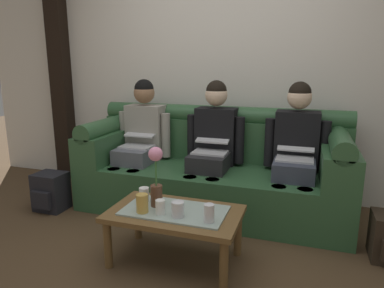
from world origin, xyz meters
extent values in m
plane|color=#4C3823|center=(0.00, 0.00, 0.00)|extent=(14.00, 14.00, 0.00)
cube|color=silver|center=(0.00, 1.70, 1.45)|extent=(6.00, 0.12, 2.90)
cube|color=black|center=(-1.98, 1.58, 1.45)|extent=(0.20, 0.20, 2.90)
cube|color=#2D5633|center=(0.00, 1.10, 0.21)|extent=(2.47, 0.88, 0.42)
cube|color=#2D5633|center=(0.00, 1.43, 0.62)|extent=(2.47, 0.22, 0.40)
cylinder|color=#2D5633|center=(0.00, 1.43, 0.87)|extent=(2.47, 0.18, 0.18)
cube|color=#2D5633|center=(-1.09, 1.10, 0.56)|extent=(0.28, 0.88, 0.28)
cylinder|color=#2D5633|center=(-1.09, 1.10, 0.74)|extent=(0.18, 0.88, 0.18)
cube|color=#2D5633|center=(1.09, 1.10, 0.56)|extent=(0.28, 0.88, 0.28)
cylinder|color=#2D5633|center=(1.09, 1.10, 0.74)|extent=(0.18, 0.88, 0.18)
cube|color=#595B66|center=(-0.75, 1.04, 0.49)|extent=(0.34, 0.40, 0.15)
cylinder|color=#595B66|center=(-0.85, 0.78, 0.21)|extent=(0.12, 0.12, 0.42)
cylinder|color=#595B66|center=(-0.65, 0.78, 0.21)|extent=(0.12, 0.12, 0.42)
cube|color=gray|center=(-0.75, 1.28, 0.69)|extent=(0.38, 0.22, 0.54)
cylinder|color=gray|center=(-0.98, 1.24, 0.67)|extent=(0.09, 0.09, 0.44)
cylinder|color=gray|center=(-0.51, 1.24, 0.67)|extent=(0.09, 0.09, 0.44)
sphere|color=#936B4C|center=(-0.75, 1.26, 1.08)|extent=(0.21, 0.21, 0.21)
sphere|color=black|center=(-0.75, 1.26, 1.12)|extent=(0.19, 0.19, 0.19)
cube|color=silver|center=(-0.75, 1.06, 0.58)|extent=(0.31, 0.22, 0.02)
cube|color=silver|center=(-0.75, 1.19, 0.69)|extent=(0.31, 0.21, 0.05)
cube|color=black|center=(-0.75, 1.18, 0.69)|extent=(0.27, 0.18, 0.04)
cube|color=#232326|center=(0.00, 1.04, 0.49)|extent=(0.34, 0.40, 0.15)
cylinder|color=#232326|center=(-0.10, 0.78, 0.21)|extent=(0.12, 0.12, 0.42)
cylinder|color=#232326|center=(0.10, 0.78, 0.21)|extent=(0.12, 0.12, 0.42)
cube|color=black|center=(0.00, 1.28, 0.69)|extent=(0.38, 0.22, 0.54)
cylinder|color=black|center=(-0.23, 1.24, 0.67)|extent=(0.09, 0.09, 0.44)
cylinder|color=black|center=(0.23, 1.24, 0.67)|extent=(0.09, 0.09, 0.44)
sphere|color=beige|center=(0.00, 1.26, 1.08)|extent=(0.21, 0.21, 0.21)
sphere|color=black|center=(0.00, 1.26, 1.12)|extent=(0.19, 0.19, 0.19)
cube|color=silver|center=(0.00, 1.06, 0.58)|extent=(0.31, 0.22, 0.02)
cube|color=silver|center=(0.00, 1.20, 0.69)|extent=(0.31, 0.21, 0.07)
cube|color=black|center=(0.00, 1.19, 0.69)|extent=(0.27, 0.18, 0.05)
cube|color=#383D4C|center=(0.75, 1.04, 0.49)|extent=(0.34, 0.40, 0.15)
cylinder|color=#383D4C|center=(0.65, 0.78, 0.21)|extent=(0.12, 0.12, 0.42)
cylinder|color=#383D4C|center=(0.85, 0.78, 0.21)|extent=(0.12, 0.12, 0.42)
cube|color=black|center=(0.75, 1.28, 0.69)|extent=(0.38, 0.22, 0.54)
cylinder|color=black|center=(0.51, 1.24, 0.67)|extent=(0.09, 0.09, 0.44)
cylinder|color=black|center=(0.98, 1.24, 0.67)|extent=(0.09, 0.09, 0.44)
sphere|color=beige|center=(0.75, 1.26, 1.08)|extent=(0.21, 0.21, 0.21)
sphere|color=black|center=(0.75, 1.26, 1.12)|extent=(0.19, 0.19, 0.19)
cube|color=silver|center=(0.75, 1.06, 0.58)|extent=(0.31, 0.22, 0.02)
cube|color=silver|center=(0.75, 1.22, 0.68)|extent=(0.31, 0.20, 0.11)
cube|color=black|center=(0.75, 1.21, 0.68)|extent=(0.27, 0.17, 0.09)
cube|color=brown|center=(0.00, 0.16, 0.36)|extent=(0.91, 0.54, 0.04)
cube|color=#9EB2A8|center=(0.00, 0.16, 0.38)|extent=(0.71, 0.38, 0.01)
cylinder|color=brown|center=(-0.40, -0.06, 0.17)|extent=(0.06, 0.06, 0.34)
cylinder|color=brown|center=(0.40, -0.06, 0.17)|extent=(0.06, 0.06, 0.34)
cylinder|color=brown|center=(-0.40, 0.38, 0.17)|extent=(0.06, 0.06, 0.34)
cylinder|color=brown|center=(0.40, 0.38, 0.17)|extent=(0.06, 0.06, 0.34)
cylinder|color=brown|center=(-0.14, 0.19, 0.46)|extent=(0.08, 0.08, 0.15)
cylinder|color=#3D7538|center=(-0.14, 0.19, 0.64)|extent=(0.01, 0.01, 0.19)
sphere|color=pink|center=(-0.14, 0.19, 0.77)|extent=(0.10, 0.10, 0.10)
cylinder|color=white|center=(-0.07, 0.07, 0.44)|extent=(0.06, 0.06, 0.10)
cylinder|color=silver|center=(0.28, 0.06, 0.45)|extent=(0.07, 0.07, 0.12)
cylinder|color=silver|center=(0.06, 0.07, 0.44)|extent=(0.08, 0.08, 0.10)
cylinder|color=gold|center=(-0.19, 0.06, 0.45)|extent=(0.08, 0.08, 0.13)
cylinder|color=white|center=(-0.26, 0.23, 0.44)|extent=(0.07, 0.07, 0.11)
cube|color=black|center=(-1.45, 0.63, 0.18)|extent=(0.28, 0.24, 0.36)
cube|color=black|center=(-1.45, 0.49, 0.14)|extent=(0.20, 0.05, 0.16)
camera|label=1|loc=(0.82, -1.91, 1.36)|focal=32.49mm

